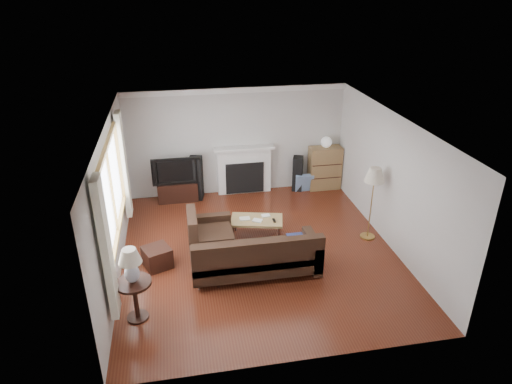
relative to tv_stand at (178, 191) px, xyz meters
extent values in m
cube|color=#552113|center=(1.42, -2.50, -0.23)|extent=(5.10, 5.60, 0.04)
cube|color=white|center=(1.42, -2.50, 2.27)|extent=(5.10, 5.60, 0.04)
cube|color=beige|center=(1.42, 0.25, 1.02)|extent=(5.00, 0.04, 2.50)
cube|color=beige|center=(1.42, -5.25, 1.02)|extent=(5.00, 0.04, 2.50)
cube|color=beige|center=(-1.08, -2.50, 1.02)|extent=(0.04, 5.50, 2.50)
cube|color=beige|center=(3.92, -2.50, 1.02)|extent=(0.04, 5.50, 2.50)
cube|color=olive|center=(-1.03, -2.70, 1.32)|extent=(0.12, 2.74, 1.54)
cube|color=white|center=(-0.98, -4.22, 1.17)|extent=(0.10, 0.35, 2.10)
cube|color=white|center=(-0.98, -1.18, 1.17)|extent=(0.10, 0.35, 2.10)
cube|color=white|center=(1.57, 0.14, 0.35)|extent=(1.40, 0.26, 1.15)
cube|color=black|center=(0.00, 0.00, 0.00)|extent=(0.90, 0.41, 0.45)
imported|color=black|center=(0.00, 0.00, 0.54)|extent=(1.08, 0.14, 0.62)
cube|color=black|center=(0.44, 0.03, 0.28)|extent=(0.34, 0.39, 1.01)
cube|color=black|center=(2.85, 0.05, 0.19)|extent=(0.31, 0.34, 0.84)
cube|color=olive|center=(3.51, 0.03, 0.30)|extent=(0.76, 0.36, 1.05)
sphere|color=white|center=(3.51, 0.03, 0.95)|extent=(0.26, 0.26, 0.26)
cube|color=black|center=(1.23, -3.14, 0.16)|extent=(2.38, 1.74, 0.77)
cube|color=#997B49|center=(1.48, -1.95, -0.03)|extent=(1.10, 0.76, 0.39)
cube|color=black|center=(-0.44, -2.64, -0.04)|extent=(0.58, 0.58, 0.37)
cube|color=#A47C39|center=(3.64, -2.38, 0.52)|extent=(0.50, 0.50, 1.48)
cube|color=black|center=(-0.73, -3.98, 0.11)|extent=(0.53, 0.53, 0.67)
cube|color=silver|center=(-0.73, -3.98, 0.71)|extent=(0.34, 0.34, 0.55)
camera|label=1|loc=(0.04, -9.65, 4.46)|focal=32.00mm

